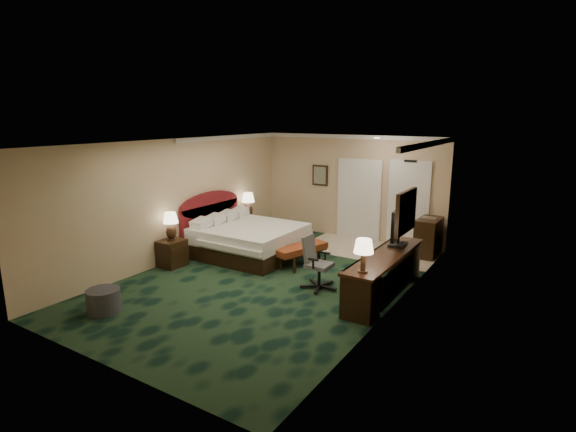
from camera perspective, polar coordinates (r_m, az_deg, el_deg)
The scene contains 25 objects.
floor at distance 9.03m, azimuth -2.21°, elevation -8.02°, with size 5.00×7.50×0.00m, color black.
ceiling at distance 8.46m, azimuth -2.37°, elevation 9.34°, with size 5.00×7.50×0.00m, color silver.
wall_back at distance 11.87m, azimuth 8.00°, elevation 3.66°, with size 5.00×0.00×2.70m, color tan.
wall_front at distance 6.05m, azimuth -22.89°, elevation -6.13°, with size 5.00×0.00×2.70m, color tan.
wall_left at distance 10.24m, azimuth -13.92°, elevation 1.96°, with size 0.00×7.50×2.70m, color tan.
wall_right at distance 7.56m, azimuth 13.57°, elevation -1.80°, with size 0.00×7.50×2.70m, color tan.
crown_molding at distance 8.46m, azimuth -2.36°, elevation 9.00°, with size 5.00×7.50×0.10m, color silver, non-canonical shape.
tile_patch at distance 11.07m, azimuth 10.23°, elevation -4.23°, with size 3.20×1.70×0.01m, color beige.
headboard at distance 11.03m, azimuth -9.80°, elevation -0.54°, with size 0.12×2.00×1.40m, color #510F11, non-canonical shape.
entry_door at distance 11.36m, azimuth 15.03°, elevation 1.40°, with size 1.02×0.06×2.18m, color silver.
closet_doors at distance 11.79m, azimuth 8.98°, elevation 2.08°, with size 1.20×0.06×2.10m, color silver.
wall_art at distance 12.19m, azimuth 4.09°, elevation 5.18°, with size 0.45×0.06×0.55m, color #4C6058.
wall_mirror at distance 8.08m, azimuth 14.75°, elevation 0.53°, with size 0.05×0.95×0.75m, color white.
bed at distance 10.46m, azimuth -4.89°, elevation -3.13°, with size 2.19×2.03×0.70m, color silver.
nightstand_near at distance 10.00m, azimuth -14.51°, elevation -4.59°, with size 0.46×0.53×0.58m, color black.
nightstand_far at distance 11.98m, azimuth -4.99°, elevation -1.41°, with size 0.45×0.51×0.56m, color black.
lamp_near at distance 9.87m, azimuth -14.64°, elevation -1.27°, with size 0.32×0.32×0.60m, color black, non-canonical shape.
lamp_far at distance 11.85m, azimuth -5.08°, elevation 1.41°, with size 0.34×0.34×0.64m, color black, non-canonical shape.
bed_bench at distance 9.81m, azimuth 1.61°, elevation -4.97°, with size 0.44×1.27×0.43m, color brown.
ottoman at distance 8.16m, azimuth -22.36°, elevation -9.90°, with size 0.54×0.54×0.39m, color #2E2F35.
desk at distance 8.32m, azimuth 12.16°, elevation -7.32°, with size 0.58×2.68×0.77m, color black.
tv at distance 8.69m, azimuth 13.88°, elevation -1.36°, with size 0.08×0.94×0.73m, color black.
desk_lamp at distance 7.14m, azimuth 9.55°, elevation -4.99°, with size 0.31×0.31×0.55m, color black, non-canonical shape.
desk_chair at distance 8.43m, azimuth 3.99°, elevation -5.98°, with size 0.58×0.54×1.00m, color #595959, non-canonical shape.
minibar at distance 10.84m, azimuth 17.39°, elevation -2.60°, with size 0.46×0.84×0.88m, color black.
Camera 1 is at (4.78, -6.96, 3.21)m, focal length 28.00 mm.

